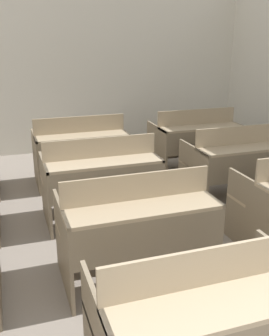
{
  "coord_description": "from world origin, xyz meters",
  "views": [
    {
      "loc": [
        -1.07,
        0.12,
        1.94
      ],
      "look_at": [
        0.02,
        3.37,
        0.78
      ],
      "focal_mm": 42.0,
      "sensor_mm": 36.0,
      "label": 1
    }
  ],
  "objects": [
    {
      "name": "bench_third_center",
      "position": [
        -0.15,
        4.01,
        0.48
      ],
      "size": [
        1.21,
        0.75,
        0.93
      ],
      "color": "#82735C",
      "rests_on": "ground_plane"
    },
    {
      "name": "bench_back_center",
      "position": [
        -0.14,
        5.19,
        0.48
      ],
      "size": [
        1.21,
        0.75,
        0.93
      ],
      "color": "#7B6C55",
      "rests_on": "ground_plane"
    },
    {
      "name": "bench_third_right",
      "position": [
        1.57,
        4.02,
        0.48
      ],
      "size": [
        1.21,
        0.75,
        0.93
      ],
      "color": "#7D6E57",
      "rests_on": "ground_plane"
    },
    {
      "name": "bench_second_center",
      "position": [
        -0.15,
        2.83,
        0.48
      ],
      "size": [
        1.21,
        0.75,
        0.93
      ],
      "color": "#7D6D56",
      "rests_on": "ground_plane"
    },
    {
      "name": "bench_front_center",
      "position": [
        -0.14,
        1.66,
        0.48
      ],
      "size": [
        1.21,
        0.75,
        0.93
      ],
      "color": "#82735C",
      "rests_on": "ground_plane"
    },
    {
      "name": "wall_back",
      "position": [
        0.0,
        6.89,
        1.46
      ],
      "size": [
        6.38,
        0.06,
        2.92
      ],
      "color": "beige",
      "rests_on": "ground_plane"
    },
    {
      "name": "wastepaper_bin",
      "position": [
        2.83,
        5.96,
        0.16
      ],
      "size": [
        0.3,
        0.3,
        0.33
      ],
      "color": "#474C51",
      "rests_on": "ground_plane"
    },
    {
      "name": "bench_back_right",
      "position": [
        1.57,
        5.17,
        0.48
      ],
      "size": [
        1.21,
        0.75,
        0.93
      ],
      "color": "#7B6C55",
      "rests_on": "ground_plane"
    }
  ]
}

